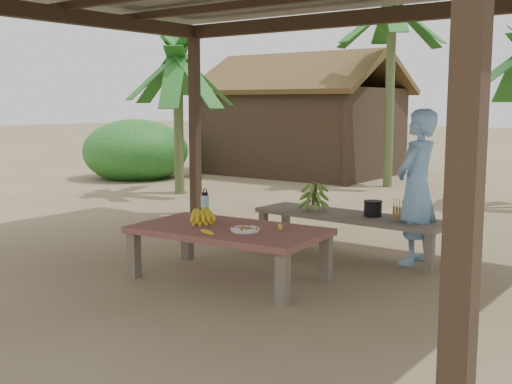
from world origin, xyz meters
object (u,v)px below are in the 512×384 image
Objects in this scene: plate at (245,230)px; cooking_pot at (373,209)px; ripe_banana_bunch at (200,215)px; water_flask at (205,206)px; work_table at (229,234)px; woman at (417,187)px; bench at (350,219)px.

cooking_pot is at bearing 74.78° from plate.
ripe_banana_bunch is 1.94m from cooking_pot.
water_flask is at bearing -130.85° from cooking_pot.
work_table is 1.16× the size of woman.
water_flask is (-0.94, -1.36, 0.24)m from bench.
cooking_pot is at bearing -85.47° from woman.
plate is (-0.20, -1.65, 0.12)m from bench.
work_table is at bearing -0.75° from ripe_banana_bunch.
bench is at bearing 69.71° from work_table.
woman is (0.49, 0.00, 0.28)m from cooking_pot.
ripe_banana_bunch reaches higher than work_table.
bench is at bearing -83.30° from woman.
water_flask reaches higher than bench.
cooking_pot is at bearing 7.92° from bench.
plate is 0.81m from water_flask.
bench is 7.76× the size of ripe_banana_bunch.
work_table is at bearing -103.93° from bench.
work_table reaches higher than bench.
woman is (1.19, 1.63, 0.37)m from work_table.
ripe_banana_bunch is 0.61m from plate.
woman is at bearing 48.98° from work_table.
bench is 1.67m from plate.
plate reaches higher than bench.
ripe_banana_bunch reaches higher than plate.
ripe_banana_bunch reaches higher than bench.
water_flask is (-0.74, 0.30, 0.11)m from plate.
water_flask is at bearing -123.24° from bench.
work_table is 0.85× the size of bench.
woman is (1.55, 1.62, 0.22)m from ripe_banana_bunch.
cooking_pot is 0.56m from woman.
bench is at bearing -173.53° from cooking_pot.
ripe_banana_bunch is at bearing -115.25° from bench.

